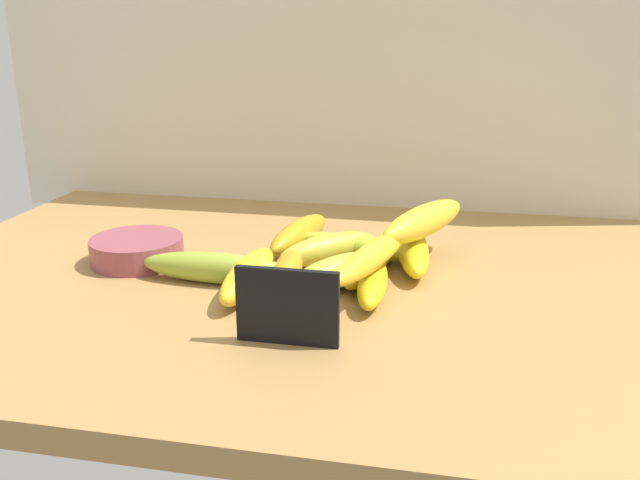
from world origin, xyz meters
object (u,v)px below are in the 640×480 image
(fruit_bowl, at_px, (137,250))
(banana_10, at_px, (371,257))
(banana_8, at_px, (373,282))
(banana_0, at_px, (248,275))
(banana_7, at_px, (352,247))
(banana_9, at_px, (370,260))
(banana_2, at_px, (217,268))
(chalkboard_sign, at_px, (287,310))
(banana_1, at_px, (288,276))
(banana_11, at_px, (424,221))
(banana_6, at_px, (299,234))
(banana_4, at_px, (340,271))
(banana_3, at_px, (329,249))
(banana_5, at_px, (413,250))

(fruit_bowl, relative_size, banana_10, 0.65)
(fruit_bowl, distance_m, banana_8, 0.35)
(banana_0, relative_size, banana_7, 0.94)
(banana_9, bearing_deg, banana_2, -160.78)
(chalkboard_sign, height_order, banana_1, chalkboard_sign)
(banana_11, bearing_deg, chalkboard_sign, -114.81)
(banana_1, bearing_deg, banana_6, 98.12)
(banana_6, height_order, banana_8, banana_6)
(banana_2, bearing_deg, banana_7, 39.40)
(banana_8, height_order, banana_11, banana_11)
(banana_4, distance_m, banana_9, 0.06)
(chalkboard_sign, bearing_deg, banana_6, 100.89)
(banana_6, bearing_deg, banana_7, -20.95)
(banana_7, xyz_separation_m, banana_9, (0.03, -0.06, 0.00))
(banana_2, distance_m, banana_10, 0.20)
(banana_3, height_order, banana_4, same)
(banana_1, bearing_deg, fruit_bowl, 165.41)
(chalkboard_sign, height_order, banana_7, chalkboard_sign)
(chalkboard_sign, relative_size, banana_4, 0.73)
(banana_6, distance_m, banana_11, 0.20)
(banana_8, xyz_separation_m, banana_11, (0.05, 0.13, 0.05))
(banana_0, bearing_deg, banana_10, 3.29)
(banana_10, bearing_deg, banana_7, 107.86)
(banana_5, height_order, banana_9, same)
(chalkboard_sign, height_order, banana_0, chalkboard_sign)
(banana_8, bearing_deg, banana_1, -178.55)
(banana_2, distance_m, banana_6, 0.18)
(banana_7, bearing_deg, banana_1, -114.13)
(banana_1, bearing_deg, chalkboard_sign, -75.91)
(banana_3, height_order, banana_6, same)
(banana_4, bearing_deg, banana_8, -25.74)
(banana_1, height_order, banana_11, banana_11)
(banana_7, bearing_deg, fruit_bowl, -165.78)
(chalkboard_sign, height_order, banana_4, chalkboard_sign)
(banana_9, bearing_deg, banana_3, 150.45)
(fruit_bowl, relative_size, banana_9, 0.66)
(banana_1, xyz_separation_m, banana_3, (0.03, 0.11, 0.00))
(banana_0, bearing_deg, banana_8, 4.68)
(fruit_bowl, xyz_separation_m, banana_11, (0.40, 0.07, 0.05))
(fruit_bowl, height_order, banana_5, banana_5)
(chalkboard_sign, height_order, banana_3, chalkboard_sign)
(chalkboard_sign, relative_size, banana_0, 0.61)
(banana_3, bearing_deg, banana_4, -70.42)
(banana_4, bearing_deg, banana_10, -31.26)
(banana_1, height_order, banana_2, banana_2)
(banana_6, relative_size, banana_8, 1.15)
(banana_1, bearing_deg, banana_5, 40.18)
(banana_9, bearing_deg, banana_7, 119.21)
(banana_1, xyz_separation_m, banana_9, (0.10, 0.07, 0.00))
(banana_2, bearing_deg, banana_1, -4.22)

